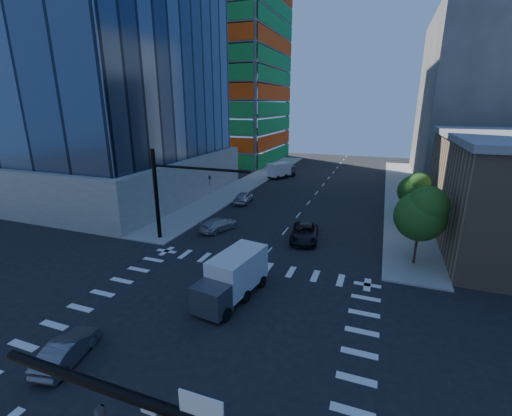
% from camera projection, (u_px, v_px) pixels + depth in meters
% --- Properties ---
extents(ground, '(160.00, 160.00, 0.00)m').
position_uv_depth(ground, '(206.00, 328.00, 20.94)').
color(ground, black).
rests_on(ground, ground).
extents(road_markings, '(20.00, 20.00, 0.01)m').
position_uv_depth(road_markings, '(206.00, 328.00, 20.94)').
color(road_markings, silver).
rests_on(road_markings, ground).
extents(sidewalk_ne, '(5.00, 60.00, 0.15)m').
position_uv_depth(sidewalk_ne, '(402.00, 193.00, 52.65)').
color(sidewalk_ne, gray).
rests_on(sidewalk_ne, ground).
extents(sidewalk_nw, '(5.00, 60.00, 0.15)m').
position_uv_depth(sidewalk_nw, '(251.00, 181.00, 60.98)').
color(sidewalk_nw, gray).
rests_on(sidewalk_nw, ground).
extents(construction_building, '(25.16, 34.50, 70.60)m').
position_uv_depth(construction_building, '(225.00, 53.00, 78.54)').
color(construction_building, gray).
rests_on(construction_building, ground).
extents(bg_building_ne, '(24.00, 30.00, 28.00)m').
position_uv_depth(bg_building_ne, '(503.00, 99.00, 57.25)').
color(bg_building_ne, '#5C5652').
rests_on(bg_building_ne, ground).
extents(signal_mast_nw, '(10.20, 0.40, 9.00)m').
position_uv_depth(signal_mast_nw, '(169.00, 187.00, 33.00)').
color(signal_mast_nw, black).
rests_on(signal_mast_nw, sidewalk_nw).
extents(tree_south, '(4.16, 4.16, 6.82)m').
position_uv_depth(tree_south, '(423.00, 213.00, 27.85)').
color(tree_south, '#382316').
rests_on(tree_south, sidewalk_ne).
extents(tree_north, '(3.54, 3.52, 5.78)m').
position_uv_depth(tree_north, '(415.00, 189.00, 38.73)').
color(tree_north, '#382316').
rests_on(tree_north, sidewalk_ne).
extents(car_nb_far, '(3.38, 5.90, 1.55)m').
position_uv_depth(car_nb_far, '(304.00, 233.00, 34.42)').
color(car_nb_far, black).
rests_on(car_nb_far, ground).
extents(car_sb_near, '(3.45, 5.09, 1.37)m').
position_uv_depth(car_sb_near, '(219.00, 224.00, 37.16)').
color(car_sb_near, beige).
rests_on(car_sb_near, ground).
extents(car_sb_mid, '(2.25, 4.74, 1.57)m').
position_uv_depth(car_sb_mid, '(244.00, 197.00, 47.60)').
color(car_sb_mid, '#ADAEB5').
rests_on(car_sb_mid, ground).
extents(car_sb_cross, '(2.25, 4.29, 1.35)m').
position_uv_depth(car_sb_cross, '(68.00, 350.00, 18.12)').
color(car_sb_cross, '#54555A').
rests_on(car_sb_cross, ground).
extents(box_truck_near, '(3.40, 6.28, 3.13)m').
position_uv_depth(box_truck_near, '(230.00, 281.00, 23.71)').
color(box_truck_near, black).
rests_on(box_truck_near, ground).
extents(box_truck_far, '(4.43, 5.96, 2.88)m').
position_uv_depth(box_truck_far, '(282.00, 171.00, 64.09)').
color(box_truck_far, black).
rests_on(box_truck_far, ground).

